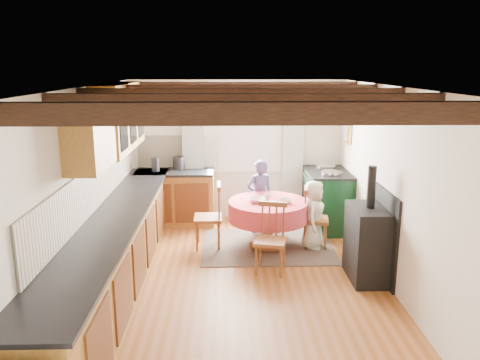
{
  "coord_description": "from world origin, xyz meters",
  "views": [
    {
      "loc": [
        -0.17,
        -5.39,
        2.64
      ],
      "look_at": [
        0.0,
        0.8,
        1.15
      ],
      "focal_mm": 35.91,
      "sensor_mm": 36.0,
      "label": 1
    }
  ],
  "objects_px": {
    "cup": "(267,197)",
    "dining_table": "(268,224)",
    "cast_iron_stove": "(369,224)",
    "child_right": "(313,215)",
    "aga_range": "(327,199)",
    "chair_right": "(316,217)",
    "chair_left": "(208,216)",
    "child_far": "(260,197)",
    "chair_near": "(271,239)"
  },
  "relations": [
    {
      "from": "cup",
      "to": "dining_table",
      "type": "bearing_deg",
      "value": -71.02
    },
    {
      "from": "cast_iron_stove",
      "to": "child_right",
      "type": "xyz_separation_m",
      "value": [
        -0.49,
        1.07,
        -0.22
      ]
    },
    {
      "from": "aga_range",
      "to": "child_right",
      "type": "bearing_deg",
      "value": -113.64
    },
    {
      "from": "child_right",
      "to": "cup",
      "type": "distance_m",
      "value": 0.72
    },
    {
      "from": "chair_right",
      "to": "aga_range",
      "type": "bearing_deg",
      "value": -12.68
    },
    {
      "from": "dining_table",
      "to": "chair_right",
      "type": "xyz_separation_m",
      "value": [
        0.7,
        -0.01,
        0.1
      ]
    },
    {
      "from": "dining_table",
      "to": "cast_iron_stove",
      "type": "bearing_deg",
      "value": -44.27
    },
    {
      "from": "chair_right",
      "to": "cup",
      "type": "bearing_deg",
      "value": 95.98
    },
    {
      "from": "dining_table",
      "to": "child_right",
      "type": "relative_size",
      "value": 1.14
    },
    {
      "from": "chair_right",
      "to": "aga_range",
      "type": "distance_m",
      "value": 0.9
    },
    {
      "from": "child_right",
      "to": "cup",
      "type": "height_order",
      "value": "child_right"
    },
    {
      "from": "child_right",
      "to": "cup",
      "type": "relative_size",
      "value": 9.15
    },
    {
      "from": "chair_right",
      "to": "child_right",
      "type": "height_order",
      "value": "child_right"
    },
    {
      "from": "chair_left",
      "to": "child_far",
      "type": "relative_size",
      "value": 0.81
    },
    {
      "from": "chair_near",
      "to": "child_far",
      "type": "bearing_deg",
      "value": 106.12
    },
    {
      "from": "chair_right",
      "to": "child_right",
      "type": "bearing_deg",
      "value": 147.55
    },
    {
      "from": "dining_table",
      "to": "cup",
      "type": "bearing_deg",
      "value": 108.98
    },
    {
      "from": "dining_table",
      "to": "chair_near",
      "type": "xyz_separation_m",
      "value": [
        -0.04,
        -0.89,
        0.11
      ]
    },
    {
      "from": "aga_range",
      "to": "child_far",
      "type": "distance_m",
      "value": 1.15
    },
    {
      "from": "cup",
      "to": "cast_iron_stove",
      "type": "bearing_deg",
      "value": -44.84
    },
    {
      "from": "aga_range",
      "to": "child_far",
      "type": "relative_size",
      "value": 0.89
    },
    {
      "from": "aga_range",
      "to": "child_far",
      "type": "xyz_separation_m",
      "value": [
        -1.13,
        -0.2,
        0.11
      ]
    },
    {
      "from": "aga_range",
      "to": "child_right",
      "type": "height_order",
      "value": "child_right"
    },
    {
      "from": "chair_near",
      "to": "dining_table",
      "type": "bearing_deg",
      "value": 102.1
    },
    {
      "from": "chair_left",
      "to": "dining_table",
      "type": "bearing_deg",
      "value": 88.22
    },
    {
      "from": "cast_iron_stove",
      "to": "aga_range",
      "type": "bearing_deg",
      "value": 93.24
    },
    {
      "from": "chair_left",
      "to": "cup",
      "type": "height_order",
      "value": "chair_left"
    },
    {
      "from": "dining_table",
      "to": "child_far",
      "type": "xyz_separation_m",
      "value": [
        -0.08,
        0.62,
        0.25
      ]
    },
    {
      "from": "cast_iron_stove",
      "to": "cup",
      "type": "distance_m",
      "value": 1.65
    },
    {
      "from": "dining_table",
      "to": "chair_left",
      "type": "xyz_separation_m",
      "value": [
        -0.88,
        0.01,
        0.13
      ]
    },
    {
      "from": "cup",
      "to": "child_far",
      "type": "bearing_deg",
      "value": 96.6
    },
    {
      "from": "chair_right",
      "to": "aga_range",
      "type": "height_order",
      "value": "aga_range"
    },
    {
      "from": "chair_near",
      "to": "chair_right",
      "type": "xyz_separation_m",
      "value": [
        0.74,
        0.88,
        -0.01
      ]
    },
    {
      "from": "cast_iron_stove",
      "to": "chair_left",
      "type": "bearing_deg",
      "value": 150.76
    },
    {
      "from": "chair_near",
      "to": "child_far",
      "type": "distance_m",
      "value": 1.52
    },
    {
      "from": "chair_near",
      "to": "cup",
      "type": "xyz_separation_m",
      "value": [
        0.03,
        0.93,
        0.3
      ]
    },
    {
      "from": "chair_near",
      "to": "cast_iron_stove",
      "type": "distance_m",
      "value": 1.25
    },
    {
      "from": "dining_table",
      "to": "aga_range",
      "type": "bearing_deg",
      "value": 38.07
    },
    {
      "from": "aga_range",
      "to": "cup",
      "type": "xyz_separation_m",
      "value": [
        -1.06,
        -0.78,
        0.26
      ]
    },
    {
      "from": "chair_left",
      "to": "chair_right",
      "type": "distance_m",
      "value": 1.59
    },
    {
      "from": "dining_table",
      "to": "chair_near",
      "type": "relative_size",
      "value": 1.27
    },
    {
      "from": "cup",
      "to": "aga_range",
      "type": "bearing_deg",
      "value": 36.55
    },
    {
      "from": "aga_range",
      "to": "child_right",
      "type": "distance_m",
      "value": 0.96
    },
    {
      "from": "chair_near",
      "to": "chair_left",
      "type": "distance_m",
      "value": 1.24
    },
    {
      "from": "dining_table",
      "to": "child_right",
      "type": "xyz_separation_m",
      "value": [
        0.66,
        -0.06,
        0.16
      ]
    },
    {
      "from": "chair_near",
      "to": "chair_right",
      "type": "bearing_deg",
      "value": 64.37
    },
    {
      "from": "chair_near",
      "to": "aga_range",
      "type": "xyz_separation_m",
      "value": [
        1.08,
        1.71,
        0.03
      ]
    },
    {
      "from": "dining_table",
      "to": "chair_right",
      "type": "height_order",
      "value": "chair_right"
    },
    {
      "from": "child_right",
      "to": "aga_range",
      "type": "bearing_deg",
      "value": -5.6
    },
    {
      "from": "chair_near",
      "to": "cast_iron_stove",
      "type": "xyz_separation_m",
      "value": [
        1.19,
        -0.24,
        0.27
      ]
    }
  ]
}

